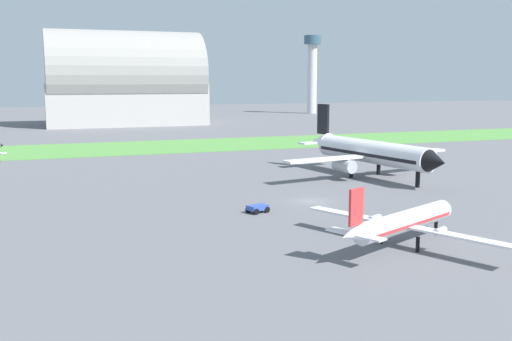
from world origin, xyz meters
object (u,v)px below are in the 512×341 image
object	(u,v)px
airplane_foreground_turboprop	(403,222)
control_tower	(312,68)
airplane_midfield_jet	(370,152)
baggage_cart_near_gate	(258,208)

from	to	relation	value
airplane_foreground_turboprop	control_tower	xyz separation A→B (m)	(88.44, 206.88, 18.88)
airplane_midfield_jet	control_tower	size ratio (longest dim) A/B	0.88
airplane_foreground_turboprop	baggage_cart_near_gate	xyz separation A→B (m)	(-7.91, 18.04, -1.82)
airplane_foreground_turboprop	baggage_cart_near_gate	size ratio (longest dim) A/B	7.19
airplane_midfield_jet	baggage_cart_near_gate	world-z (taller)	airplane_midfield_jet
airplane_foreground_turboprop	baggage_cart_near_gate	distance (m)	19.78
airplane_midfield_jet	airplane_foreground_turboprop	bearing A→B (deg)	-36.45
baggage_cart_near_gate	airplane_foreground_turboprop	bearing A→B (deg)	94.05
baggage_cart_near_gate	airplane_midfield_jet	bearing A→B (deg)	-164.71
airplane_midfield_jet	baggage_cart_near_gate	bearing A→B (deg)	-65.14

